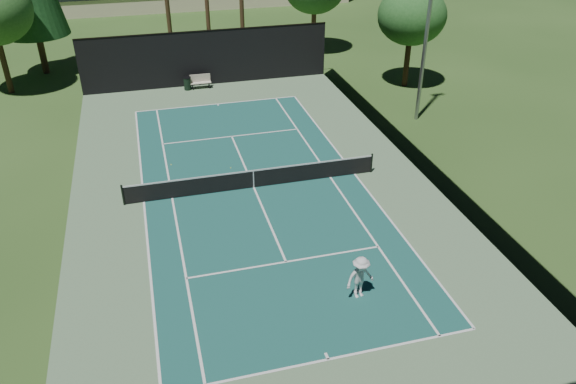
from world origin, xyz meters
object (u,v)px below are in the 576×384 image
(tennis_net, at_px, (253,178))
(trash_bin, at_px, (187,83))
(park_bench, at_px, (200,81))
(player, at_px, (360,277))
(tennis_ball_c, at_px, (231,168))
(tennis_ball_d, at_px, (171,165))
(tennis_ball_b, at_px, (244,179))

(tennis_net, relative_size, trash_bin, 13.65)
(park_bench, relative_size, trash_bin, 1.59)
(park_bench, bearing_deg, player, -83.37)
(tennis_ball_c, bearing_deg, park_bench, 89.67)
(park_bench, bearing_deg, tennis_ball_d, -105.07)
(tennis_ball_c, relative_size, trash_bin, 0.06)
(tennis_ball_b, bearing_deg, trash_bin, 95.27)
(player, height_order, trash_bin, player)
(tennis_ball_d, bearing_deg, player, -64.72)
(tennis_ball_b, height_order, park_bench, park_bench)
(tennis_net, xyz_separation_m, park_bench, (-0.70, 15.35, -0.01))
(tennis_ball_c, height_order, trash_bin, trash_bin)
(tennis_ball_c, bearing_deg, trash_bin, 93.92)
(player, relative_size, tennis_ball_b, 29.97)
(trash_bin, bearing_deg, tennis_ball_c, -86.08)
(player, height_order, tennis_ball_b, player)
(tennis_ball_c, xyz_separation_m, trash_bin, (-0.88, 12.88, 0.45))
(tennis_ball_b, distance_m, tennis_ball_d, 4.41)
(park_bench, bearing_deg, tennis_net, -87.40)
(tennis_net, distance_m, park_bench, 15.37)
(tennis_ball_c, bearing_deg, player, -75.77)
(tennis_net, bearing_deg, tennis_ball_d, 137.09)
(tennis_ball_b, xyz_separation_m, trash_bin, (-1.32, 14.31, 0.45))
(tennis_ball_b, bearing_deg, tennis_ball_c, 106.97)
(tennis_net, xyz_separation_m, tennis_ball_d, (-3.86, 3.59, -0.53))
(tennis_ball_b, distance_m, tennis_ball_c, 1.50)
(park_bench, xyz_separation_m, trash_bin, (-0.96, -0.09, -0.07))
(trash_bin, bearing_deg, tennis_net, -83.82)
(player, bearing_deg, tennis_net, 92.11)
(tennis_ball_b, height_order, tennis_ball_d, tennis_ball_d)
(player, height_order, tennis_ball_c, player)
(tennis_net, bearing_deg, tennis_ball_c, 107.94)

